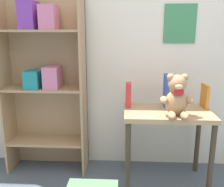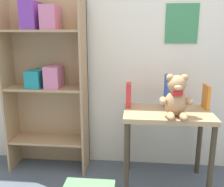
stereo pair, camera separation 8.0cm
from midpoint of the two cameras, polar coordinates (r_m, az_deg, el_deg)
The scene contains 7 objects.
wall_back at distance 2.21m, azimuth 11.53°, elevation 14.77°, with size 4.80×0.07×2.50m.
bookshelf_side at distance 2.21m, azimuth -13.71°, elevation 4.07°, with size 0.68×0.27×1.48m.
display_table at distance 2.00m, azimuth 13.59°, elevation -6.71°, with size 0.67×0.42×0.61m.
teddy_bear at distance 1.83m, azimuth 15.71°, elevation -0.94°, with size 0.23×0.21×0.31m.
book_standing_red at distance 2.02m, azimuth 4.95°, elevation -0.34°, with size 0.04×0.12×0.19m, color red.
book_standing_blue at distance 2.04m, azimuth 13.53°, elevation 0.51°, with size 0.03×0.11×0.26m, color #2D51B7.
book_standing_orange at distance 2.11m, azimuth 21.72°, elevation -0.75°, with size 0.02×0.14×0.19m, color orange.
Camera 2 is at (-0.18, -0.67, 1.20)m, focal length 40.00 mm.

